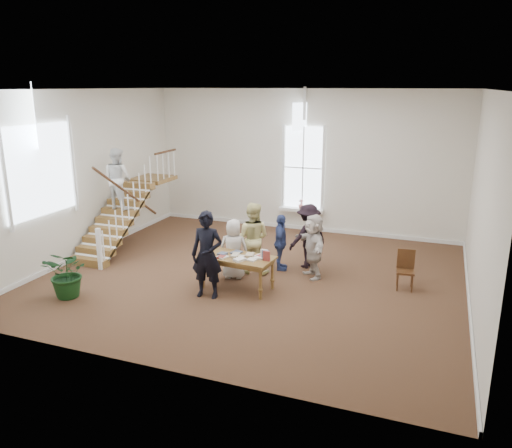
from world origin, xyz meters
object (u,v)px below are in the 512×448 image
at_px(person_yellow, 252,238).
at_px(woman_cluster_a, 281,243).
at_px(woman_cluster_c, 313,246).
at_px(woman_cluster_b, 308,236).
at_px(elderly_woman, 234,249).
at_px(police_officer, 207,255).
at_px(side_chair, 405,267).
at_px(library_table, 238,260).
at_px(floor_plant, 68,273).

height_order(person_yellow, woman_cluster_a, person_yellow).
bearing_deg(woman_cluster_c, person_yellow, -116.46).
relative_size(woman_cluster_b, woman_cluster_c, 1.05).
xyz_separation_m(elderly_woman, woman_cluster_b, (1.50, 1.39, 0.10)).
height_order(police_officer, side_chair, police_officer).
relative_size(elderly_woman, person_yellow, 0.82).
relative_size(police_officer, side_chair, 2.13).
height_order(elderly_woman, woman_cluster_b, woman_cluster_b).
bearing_deg(woman_cluster_b, police_officer, 7.18).
bearing_deg(police_officer, library_table, 48.76).
distance_m(elderly_woman, woman_cluster_b, 2.05).
relative_size(woman_cluster_c, floor_plant, 1.42).
relative_size(woman_cluster_c, side_chair, 1.73).
distance_m(person_yellow, woman_cluster_c, 1.52).
height_order(police_officer, person_yellow, police_officer).
xyz_separation_m(woman_cluster_a, floor_plant, (-3.88, -3.31, -0.17)).
xyz_separation_m(library_table, floor_plant, (-3.34, -1.77, -0.14)).
height_order(person_yellow, woman_cluster_b, person_yellow).
relative_size(elderly_woman, woman_cluster_a, 1.02).
xyz_separation_m(woman_cluster_b, woman_cluster_c, (0.30, -0.65, -0.04)).
distance_m(person_yellow, woman_cluster_b, 1.50).
bearing_deg(police_officer, floor_plant, -164.59).
relative_size(library_table, person_yellow, 0.97).
bearing_deg(woman_cluster_b, elderly_woman, -8.79).
xyz_separation_m(police_officer, floor_plant, (-2.88, -1.12, -0.42)).
xyz_separation_m(library_table, woman_cluster_c, (1.44, 1.34, 0.09)).
bearing_deg(side_chair, woman_cluster_a, 171.40).
bearing_deg(person_yellow, elderly_woman, 55.05).
xyz_separation_m(floor_plant, side_chair, (6.97, 3.18, -0.05)).
distance_m(woman_cluster_c, side_chair, 2.21).
xyz_separation_m(library_table, person_yellow, (-0.06, 1.10, 0.20)).
relative_size(elderly_woman, woman_cluster_c, 0.93).
relative_size(person_yellow, woman_cluster_c, 1.14).
bearing_deg(library_table, woman_cluster_b, 65.58).
height_order(floor_plant, side_chair, floor_plant).
height_order(police_officer, woman_cluster_c, police_officer).
xyz_separation_m(woman_cluster_c, floor_plant, (-4.78, -3.11, -0.24)).
height_order(library_table, side_chair, side_chair).
xyz_separation_m(person_yellow, woman_cluster_c, (1.50, 0.24, -0.11)).
bearing_deg(library_table, woman_cluster_a, 76.06).
xyz_separation_m(person_yellow, woman_cluster_b, (1.20, 0.89, -0.07)).
height_order(police_officer, woman_cluster_a, police_officer).
xyz_separation_m(police_officer, person_yellow, (0.40, 1.75, -0.08)).
xyz_separation_m(library_table, elderly_woman, (-0.36, 0.60, 0.03)).
distance_m(woman_cluster_c, floor_plant, 5.71).
distance_m(library_table, police_officer, 0.84).
distance_m(person_yellow, floor_plant, 4.37).
height_order(police_officer, floor_plant, police_officer).
distance_m(woman_cluster_a, floor_plant, 5.10).
bearing_deg(library_table, side_chair, 26.58).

